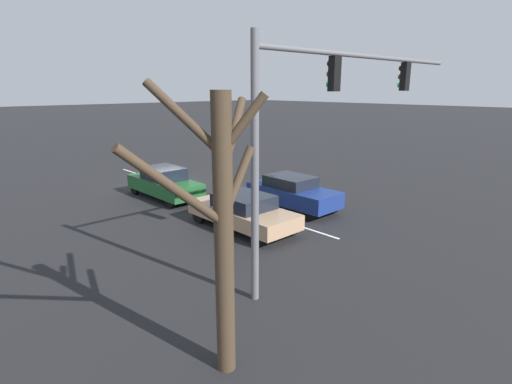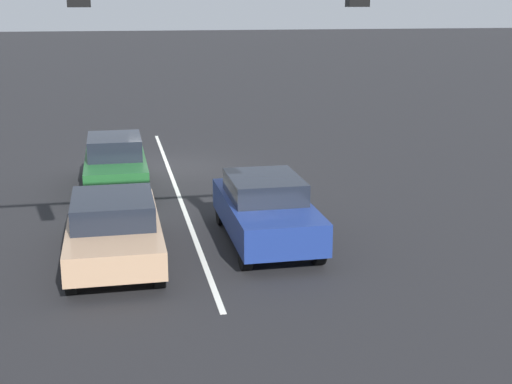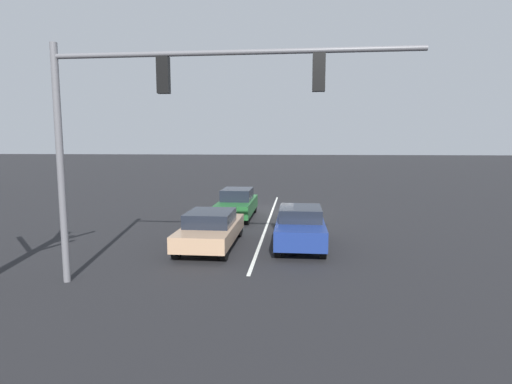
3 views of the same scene
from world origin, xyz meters
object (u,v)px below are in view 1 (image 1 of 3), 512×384
at_px(car_navy_leftlane_front, 293,192).
at_px(traffic_signal_gantry, 330,105).
at_px(car_darkgreen_midlane_second, 164,183).
at_px(car_tan_midlane_front, 243,211).
at_px(bare_tree_near, 221,221).

distance_m(car_navy_leftlane_front, traffic_signal_gantry, 7.38).
distance_m(car_darkgreen_midlane_second, traffic_signal_gantry, 11.18).
xyz_separation_m(car_tan_midlane_front, car_darkgreen_midlane_second, (-0.11, -6.11, 0.06)).
bearing_deg(car_darkgreen_midlane_second, bare_tree_near, 64.35).
xyz_separation_m(car_navy_leftlane_front, bare_tree_near, (9.05, 6.30, 2.29)).
bearing_deg(car_tan_midlane_front, car_navy_leftlane_front, -172.21).
height_order(car_tan_midlane_front, traffic_signal_gantry, traffic_signal_gantry).
bearing_deg(traffic_signal_gantry, car_navy_leftlane_front, -129.19).
xyz_separation_m(car_darkgreen_midlane_second, bare_tree_near, (5.73, 11.94, 2.29)).
height_order(car_navy_leftlane_front, traffic_signal_gantry, traffic_signal_gantry).
height_order(car_darkgreen_midlane_second, traffic_signal_gantry, traffic_signal_gantry).
bearing_deg(bare_tree_near, car_navy_leftlane_front, -145.15).
distance_m(car_darkgreen_midlane_second, bare_tree_near, 13.44).
relative_size(traffic_signal_gantry, bare_tree_near, 1.77).
distance_m(car_navy_leftlane_front, car_tan_midlane_front, 3.46).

